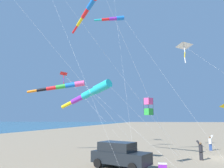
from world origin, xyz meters
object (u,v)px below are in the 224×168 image
(kite_box_checkered_midright, at_px, (149,107))
(kite_windsock_white_trailing, at_px, (114,19))
(cooler_box, at_px, (163,166))
(kite_windsock_green_low_center, at_px, (91,93))
(kite_windsock_black_fish_shape, at_px, (64,86))
(kite_delta_small_distant, at_px, (185,46))
(kite_delta_yellow_midlevel, at_px, (64,74))
(person_bystander_far, at_px, (201,149))
(person_adult_flyer, at_px, (210,142))
(parked_car, at_px, (120,154))
(kite_windsock_striped_overhead, at_px, (90,7))

(kite_box_checkered_midright, xyz_separation_m, kite_windsock_white_trailing, (-3.41, 3.06, 9.12))
(cooler_box, relative_size, kite_windsock_green_low_center, 0.05)
(cooler_box, xyz_separation_m, kite_windsock_black_fish_shape, (-10.52, 5.96, 7.04))
(kite_delta_small_distant, bearing_deg, kite_delta_yellow_midlevel, 165.94)
(kite_delta_small_distant, height_order, kite_delta_yellow_midlevel, kite_delta_small_distant)
(cooler_box, height_order, kite_windsock_black_fish_shape, kite_windsock_black_fish_shape)
(kite_box_checkered_midright, xyz_separation_m, kite_windsock_black_fish_shape, (-9.61, 5.33, 2.70))
(person_bystander_far, xyz_separation_m, kite_delta_yellow_midlevel, (-15.08, 4.14, 8.29))
(kite_delta_small_distant, distance_m, kite_delta_yellow_midlevel, 14.78)
(person_bystander_far, bearing_deg, kite_windsock_black_fish_shape, 173.33)
(kite_windsock_green_low_center, bearing_deg, person_bystander_far, 13.34)
(kite_windsock_black_fish_shape, distance_m, kite_delta_yellow_midlevel, 3.40)
(kite_box_checkered_midright, height_order, kite_windsock_black_fish_shape, kite_windsock_black_fish_shape)
(person_adult_flyer, xyz_separation_m, kite_delta_small_distant, (-3.03, -6.10, 9.71))
(parked_car, relative_size, kite_delta_small_distant, 0.39)
(cooler_box, bearing_deg, kite_windsock_green_low_center, 161.34)
(kite_windsock_green_low_center, distance_m, kite_delta_yellow_midlevel, 9.08)
(parked_car, height_order, kite_windsock_black_fish_shape, kite_windsock_black_fish_shape)
(parked_car, distance_m, kite_windsock_white_trailing, 13.33)
(kite_windsock_black_fish_shape, bearing_deg, cooler_box, -29.55)
(kite_windsock_striped_overhead, bearing_deg, person_adult_flyer, 42.32)
(cooler_box, xyz_separation_m, kite_windsock_striped_overhead, (-5.88, 0.55, 13.31))
(kite_delta_small_distant, bearing_deg, kite_windsock_green_low_center, -162.07)
(parked_car, height_order, kite_windsock_striped_overhead, kite_windsock_striped_overhead)
(kite_box_checkered_midright, bearing_deg, kite_delta_small_distant, 50.69)
(kite_windsock_black_fish_shape, relative_size, kite_windsock_striped_overhead, 1.11)
(kite_windsock_white_trailing, height_order, kite_windsock_black_fish_shape, kite_windsock_white_trailing)
(person_adult_flyer, distance_m, kite_windsock_green_low_center, 15.59)
(kite_windsock_white_trailing, bearing_deg, person_adult_flyer, 36.36)
(kite_windsock_green_low_center, bearing_deg, cooler_box, -18.66)
(kite_windsock_white_trailing, xyz_separation_m, kite_windsock_green_low_center, (-1.83, -1.62, -7.72))
(kite_windsock_white_trailing, relative_size, kite_windsock_green_low_center, 1.20)
(person_bystander_far, bearing_deg, kite_windsock_green_low_center, -166.66)
(kite_windsock_green_low_center, bearing_deg, kite_windsock_striped_overhead, -79.98)
(cooler_box, relative_size, kite_delta_small_distant, 0.05)
(kite_delta_yellow_midlevel, xyz_separation_m, kite_windsock_striped_overhead, (5.81, -7.93, 4.30))
(cooler_box, distance_m, kite_windsock_green_low_center, 8.66)
(kite_windsock_green_low_center, bearing_deg, kite_box_checkered_midright, -15.40)
(kite_windsock_black_fish_shape, relative_size, kite_windsock_green_low_center, 1.35)
(kite_windsock_green_low_center, relative_size, kite_delta_yellow_midlevel, 1.12)
(cooler_box, xyz_separation_m, kite_windsock_green_low_center, (-6.15, 2.08, 5.73))
(kite_windsock_black_fish_shape, xyz_separation_m, kite_delta_small_distant, (13.10, -1.06, 3.41))
(parked_car, bearing_deg, kite_delta_small_distant, 41.45)
(person_adult_flyer, bearing_deg, kite_windsock_green_low_center, -142.79)
(cooler_box, bearing_deg, kite_windsock_striped_overhead, 174.69)
(kite_windsock_striped_overhead, bearing_deg, kite_box_checkered_midright, 1.01)
(kite_windsock_striped_overhead, bearing_deg, kite_windsock_green_low_center, 100.02)
(person_adult_flyer, relative_size, kite_windsock_green_low_center, 0.15)
(parked_car, distance_m, kite_windsock_striped_overhead, 12.89)
(kite_windsock_striped_overhead, bearing_deg, cooler_box, -5.31)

